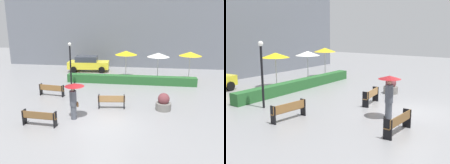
% 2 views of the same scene
% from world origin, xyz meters
% --- Properties ---
extents(ground_plane, '(60.00, 60.00, 0.00)m').
position_xyz_m(ground_plane, '(0.00, 0.00, 0.00)').
color(ground_plane, gray).
extents(bench_near_left, '(1.87, 0.47, 0.82)m').
position_xyz_m(bench_near_left, '(-3.20, -0.62, 0.49)').
color(bench_near_left, brown).
rests_on(bench_near_left, ground).
extents(bench_far_left, '(1.89, 0.55, 0.83)m').
position_xyz_m(bench_far_left, '(-4.46, 4.27, 0.50)').
color(bench_far_left, olive).
rests_on(bench_far_left, ground).
extents(bench_mid_center, '(1.70, 0.54, 0.87)m').
position_xyz_m(bench_mid_center, '(0.16, 2.40, 0.52)').
color(bench_mid_center, '#9E7242').
rests_on(bench_mid_center, ground).
extents(pedestrian_with_umbrella, '(1.07, 1.07, 2.05)m').
position_xyz_m(pedestrian_with_umbrella, '(-1.65, 0.53, 1.38)').
color(pedestrian_with_umbrella, '#4C515B').
rests_on(pedestrian_with_umbrella, ground).
extents(planter_pot, '(0.94, 0.94, 1.07)m').
position_xyz_m(planter_pot, '(3.33, 2.64, 0.45)').
color(planter_pot, slate).
rests_on(planter_pot, ground).
extents(lamp_post, '(0.28, 0.28, 3.58)m').
position_xyz_m(lamp_post, '(-3.79, 6.83, 2.22)').
color(lamp_post, black).
rests_on(lamp_post, ground).
extents(patio_umbrella_yellow, '(1.99, 1.99, 2.54)m').
position_xyz_m(patio_umbrella_yellow, '(0.35, 10.25, 2.36)').
color(patio_umbrella_yellow, silver).
rests_on(patio_umbrella_yellow, ground).
extents(patio_umbrella_white, '(1.92, 1.92, 2.50)m').
position_xyz_m(patio_umbrella_white, '(3.20, 9.69, 2.32)').
color(patio_umbrella_white, silver).
rests_on(patio_umbrella_white, ground).
extents(patio_umbrella_yellow_far, '(1.92, 1.92, 2.59)m').
position_xyz_m(patio_umbrella_yellow_far, '(5.94, 10.06, 2.41)').
color(patio_umbrella_yellow_far, silver).
rests_on(patio_umbrella_yellow_far, ground).
extents(hedge_strip, '(10.88, 0.70, 0.70)m').
position_xyz_m(hedge_strip, '(0.90, 8.40, 0.35)').
color(hedge_strip, '#28602D').
rests_on(hedge_strip, ground).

